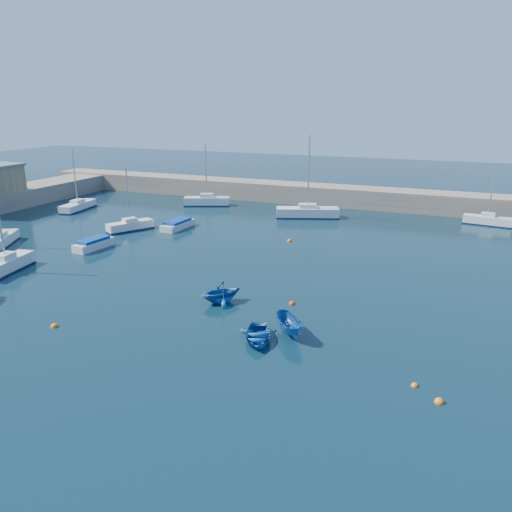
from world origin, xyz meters
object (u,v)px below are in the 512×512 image
at_px(sailboat_1, 6,265).
at_px(sailboat_4, 78,206).
at_px(dinghy_right, 290,326).
at_px(sailboat_6, 307,212).
at_px(motorboat_1, 94,244).
at_px(motorboat_2, 178,224).
at_px(dinghy_left, 221,292).
at_px(dinghy_center, 257,336).
at_px(sailboat_7, 488,220).
at_px(sailboat_5, 207,201).
at_px(sailboat_3, 130,225).

relative_size(sailboat_1, sailboat_4, 0.92).
bearing_deg(dinghy_right, sailboat_6, 65.52).
height_order(motorboat_1, motorboat_2, motorboat_1).
bearing_deg(dinghy_left, motorboat_2, 168.39).
height_order(dinghy_left, dinghy_right, dinghy_left).
relative_size(dinghy_center, dinghy_left, 1.09).
xyz_separation_m(sailboat_4, sailboat_7, (50.83, 11.49, 0.03)).
xyz_separation_m(sailboat_4, sailboat_6, (29.94, 7.31, 0.13)).
xyz_separation_m(sailboat_1, sailboat_6, (17.81, 30.04, 0.03)).
bearing_deg(sailboat_1, dinghy_left, -8.02).
relative_size(sailboat_7, motorboat_1, 1.62).
xyz_separation_m(sailboat_5, dinghy_right, (23.76, -34.32, -0.05)).
bearing_deg(motorboat_2, motorboat_1, -105.81).
bearing_deg(sailboat_7, dinghy_right, 169.56).
distance_m(dinghy_center, dinghy_right, 2.17).
height_order(sailboat_7, dinghy_center, sailboat_7).
bearing_deg(sailboat_7, sailboat_6, 109.51).
distance_m(sailboat_6, motorboat_2, 16.52).
xyz_separation_m(sailboat_5, motorboat_1, (-0.39, -23.41, -0.17)).
xyz_separation_m(sailboat_3, sailboat_6, (16.73, 13.93, 0.12)).
bearing_deg(dinghy_left, sailboat_3, -179.07).
height_order(sailboat_4, sailboat_5, sailboat_5).
relative_size(sailboat_6, dinghy_left, 3.31).
bearing_deg(dinghy_center, sailboat_5, 101.84).
distance_m(sailboat_3, sailboat_6, 21.77).
xyz_separation_m(sailboat_6, dinghy_right, (8.54, -32.42, -0.06)).
xyz_separation_m(sailboat_4, sailboat_5, (14.71, 9.22, 0.11)).
bearing_deg(sailboat_1, motorboat_2, 63.12).
bearing_deg(motorboat_2, sailboat_3, -145.86).
xyz_separation_m(sailboat_4, dinghy_right, (38.48, -25.10, 0.07)).
relative_size(sailboat_3, sailboat_7, 0.98).
distance_m(motorboat_2, dinghy_right, 29.72).
distance_m(sailboat_1, sailboat_4, 25.77).
distance_m(motorboat_2, dinghy_center, 29.75).
xyz_separation_m(sailboat_3, motorboat_2, (4.52, 2.80, -0.09)).
bearing_deg(sailboat_7, sailboat_1, 139.70).
relative_size(sailboat_1, dinghy_right, 2.38).
distance_m(dinghy_left, dinghy_right, 7.12).
height_order(sailboat_1, sailboat_6, sailboat_6).
bearing_deg(sailboat_6, dinghy_left, 163.84).
relative_size(sailboat_4, sailboat_6, 0.81).
height_order(sailboat_6, motorboat_2, sailboat_6).
height_order(motorboat_2, dinghy_left, dinghy_left).
relative_size(sailboat_3, motorboat_1, 1.59).
height_order(sailboat_1, dinghy_center, sailboat_1).
distance_m(sailboat_1, sailboat_3, 16.15).
distance_m(sailboat_1, sailboat_7, 51.65).
bearing_deg(dinghy_right, dinghy_left, 114.05).
bearing_deg(sailboat_5, sailboat_1, 153.67).
relative_size(sailboat_7, dinghy_right, 2.24).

